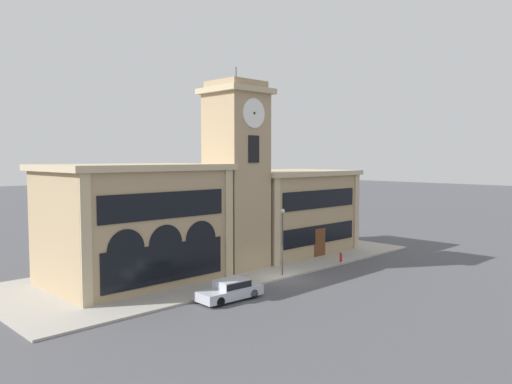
# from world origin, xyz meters

# --- Properties ---
(ground_plane) EXTENTS (300.00, 300.00, 0.00)m
(ground_plane) POSITION_xyz_m (0.00, 0.00, 0.00)
(ground_plane) COLOR #4C4C51
(sidewalk_kerb) EXTENTS (38.10, 13.87, 0.15)m
(sidewalk_kerb) POSITION_xyz_m (0.00, 6.94, 0.07)
(sidewalk_kerb) COLOR #A39E93
(sidewalk_kerb) RESTS_ON ground_plane
(clock_tower) EXTENTS (4.86, 4.86, 16.97)m
(clock_tower) POSITION_xyz_m (0.00, 5.51, 7.94)
(clock_tower) COLOR tan
(clock_tower) RESTS_ON ground_plane
(town_hall_left_wing) EXTENTS (13.12, 9.14, 8.95)m
(town_hall_left_wing) POSITION_xyz_m (-8.59, 7.62, 4.50)
(town_hall_left_wing) COLOR tan
(town_hall_left_wing) RESTS_ON ground_plane
(town_hall_right_wing) EXTENTS (13.37, 9.14, 8.16)m
(town_hall_right_wing) POSITION_xyz_m (8.72, 7.62, 4.11)
(town_hall_right_wing) COLOR tan
(town_hall_right_wing) RESTS_ON ground_plane
(parked_car_near) EXTENTS (4.61, 1.98, 1.37)m
(parked_car_near) POSITION_xyz_m (-6.69, -1.27, 0.71)
(parked_car_near) COLOR #B2B7C1
(parked_car_near) RESTS_ON ground_plane
(street_lamp) EXTENTS (0.36, 0.36, 5.28)m
(street_lamp) POSITION_xyz_m (0.44, 0.61, 3.66)
(street_lamp) COLOR #4C4C51
(street_lamp) RESTS_ON sidewalk_kerb
(fire_hydrant) EXTENTS (0.22, 0.22, 0.87)m
(fire_hydrant) POSITION_xyz_m (7.90, 0.38, 0.57)
(fire_hydrant) COLOR red
(fire_hydrant) RESTS_ON sidewalk_kerb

